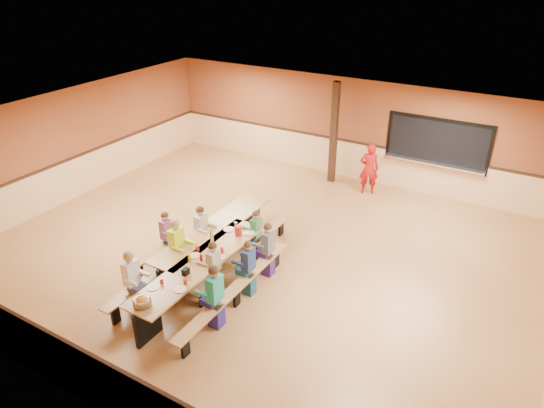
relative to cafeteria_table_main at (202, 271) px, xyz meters
The scene contains 23 objects.
ground 1.99m from the cafeteria_table_main, 83.82° to the left, with size 12.00×12.00×0.00m, color #986539.
room_envelope 1.92m from the cafeteria_table_main, 83.82° to the left, with size 12.04×10.04×3.02m.
kitchen_pass_through 7.48m from the cafeteria_table_main, 67.77° to the left, with size 2.78×0.28×1.38m.
structural_post 6.38m from the cafeteria_table_main, 89.94° to the left, with size 0.18×0.18×3.00m, color black.
cafeteria_table_main is the anchor object (origin of this frame).
cafeteria_table_second 1.34m from the cafeteria_table_main, 115.08° to the left, with size 1.91×3.70×0.74m.
seated_child_white_left 1.33m from the cafeteria_table_main, 128.39° to the right, with size 0.39×0.32×1.26m, color white, non-canonical shape.
seated_adult_yellow 0.87m from the cafeteria_table_main, 162.55° to the left, with size 0.42×0.34×1.31m, color #D8FF21, non-canonical shape.
seated_child_grey_left 1.36m from the cafeteria_table_main, 127.39° to the left, with size 0.38×0.31×1.23m, color #B6B6B6, non-canonical shape.
seated_child_teal_right 1.06m from the cafeteria_table_main, 38.42° to the right, with size 0.40×0.33×1.28m, color teal, non-canonical shape.
seated_child_navy_right 0.94m from the cafeteria_table_main, 28.49° to the left, with size 0.37×0.30×1.21m, color navy, non-canonical shape.
seated_child_char_right 1.46m from the cafeteria_table_main, 55.53° to the left, with size 0.38×0.31×1.22m, color #51595B, non-canonical shape.
seated_child_purple_sec 1.51m from the cafeteria_table_main, 157.47° to the left, with size 0.36×0.29×1.18m, color #84507D, non-canonical shape.
seated_child_green_sec 1.66m from the cafeteria_table_main, 81.10° to the left, with size 0.34×0.28×1.15m, color #327942, non-canonical shape.
seated_child_tan_sec 0.28m from the cafeteria_table_main, 16.05° to the left, with size 0.36×0.30×1.20m, color tan, non-canonical shape.
standing_woman 6.21m from the cafeteria_table_main, 78.56° to the left, with size 0.54×0.36×1.49m, color #A11412.
punch_pitcher 1.25m from the cafeteria_table_main, 86.16° to the left, with size 0.16×0.16×0.22m, color #AF1E17.
chip_bowl 1.59m from the cafeteria_table_main, 91.80° to the right, with size 0.32×0.32×0.15m, color orange, non-canonical shape.
napkin_dispenser 0.56m from the cafeteria_table_main, 87.64° to the right, with size 0.10×0.14×0.13m, color black.
condiment_mustard 0.37m from the cafeteria_table_main, 150.35° to the right, with size 0.06×0.06×0.17m, color yellow.
condiment_ketchup 0.30m from the cafeteria_table_main, 35.68° to the left, with size 0.06×0.06×0.17m, color #B2140F.
table_paddle 0.51m from the cafeteria_table_main, 87.73° to the left, with size 0.16×0.16×0.56m.
place_settings 0.27m from the cafeteria_table_main, ahead, with size 0.65×3.30×0.11m, color beige, non-canonical shape.
Camera 1 is at (5.00, -8.04, 6.11)m, focal length 32.00 mm.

